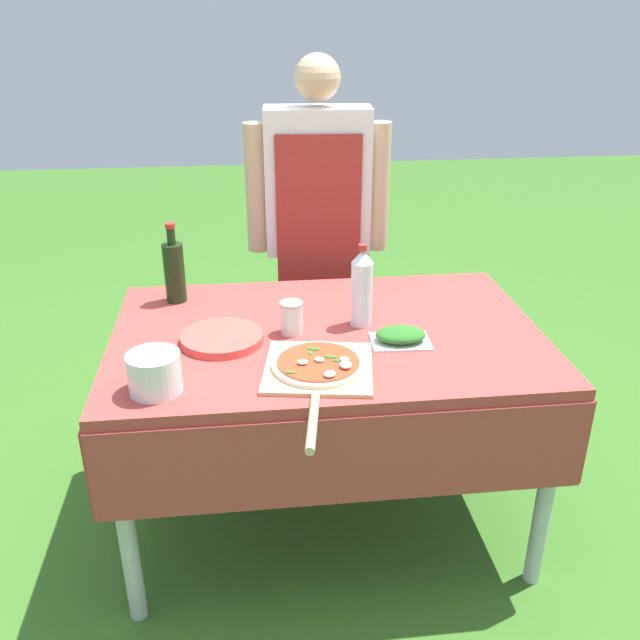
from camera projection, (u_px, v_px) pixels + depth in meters
The scene contains 10 objects.
ground_plane at pixel (326, 513), 2.48m from camera, with size 12.00×12.00×0.00m, color #386B23.
prep_table at pixel (327, 356), 2.20m from camera, with size 1.38×0.91×0.74m.
person_cook at pixel (318, 218), 2.75m from camera, with size 0.57×0.21×1.53m.
pizza_on_peel at pixel (318, 368), 1.91m from camera, with size 0.35×0.57×0.05m.
oil_bottle at pixel (174, 271), 2.34m from camera, with size 0.07×0.07×0.28m.
water_bottle at pixel (362, 287), 2.16m from camera, with size 0.07×0.07×0.27m.
herb_container at pixel (401, 336), 2.08m from camera, with size 0.19×0.14×0.05m.
mixing_tub at pixel (154, 373), 1.81m from camera, with size 0.14×0.14×0.11m, color silver.
plate_stack at pixel (222, 338), 2.09m from camera, with size 0.26×0.26×0.02m.
sauce_jar at pixel (292, 320), 2.13m from camera, with size 0.07×0.07×0.11m.
Camera 1 is at (-0.24, -1.93, 1.69)m, focal length 38.00 mm.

